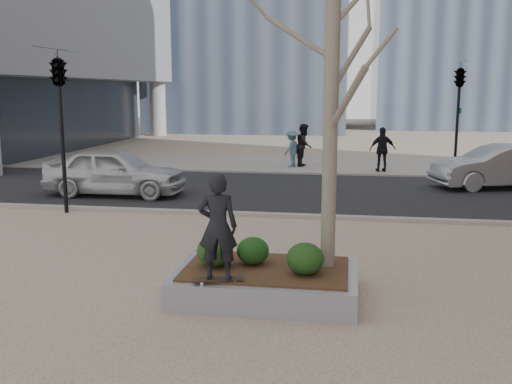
% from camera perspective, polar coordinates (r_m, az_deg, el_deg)
% --- Properties ---
extents(ground, '(120.00, 120.00, 0.00)m').
position_cam_1_polar(ground, '(9.91, -4.80, -9.95)').
color(ground, tan).
rests_on(ground, ground).
extents(street, '(60.00, 8.00, 0.02)m').
position_cam_1_polar(street, '(19.46, 2.36, 0.12)').
color(street, black).
rests_on(street, ground).
extents(far_sidewalk, '(60.00, 6.00, 0.02)m').
position_cam_1_polar(far_sidewalk, '(26.34, 4.21, 2.75)').
color(far_sidewalk, gray).
rests_on(far_sidewalk, ground).
extents(planter, '(3.00, 2.00, 0.45)m').
position_cam_1_polar(planter, '(9.65, 1.02, -9.06)').
color(planter, gray).
rests_on(planter, ground).
extents(planter_mulch, '(2.70, 1.70, 0.04)m').
position_cam_1_polar(planter_mulch, '(9.58, 1.03, -7.67)').
color(planter_mulch, '#382314').
rests_on(planter_mulch, planter).
extents(sycamore_tree, '(2.80, 2.80, 6.60)m').
position_cam_1_polar(sycamore_tree, '(9.33, 7.60, 12.45)').
color(sycamore_tree, gray).
rests_on(sycamore_tree, planter_mulch).
extents(shrub_left, '(0.62, 0.62, 0.52)m').
position_cam_1_polar(shrub_left, '(9.59, -4.13, -5.91)').
color(shrub_left, '#143511').
rests_on(shrub_left, planter_mulch).
extents(shrub_middle, '(0.55, 0.55, 0.47)m').
position_cam_1_polar(shrub_middle, '(9.69, -0.31, -5.90)').
color(shrub_middle, '#163E14').
rests_on(shrub_middle, planter_mulch).
extents(shrub_right, '(0.60, 0.60, 0.51)m').
position_cam_1_polar(shrub_right, '(9.20, 4.94, -6.66)').
color(shrub_right, '#123A14').
rests_on(shrub_right, planter_mulch).
extents(skateboard, '(0.81, 0.40, 0.08)m').
position_cam_1_polar(skateboard, '(8.96, -3.78, -8.86)').
color(skateboard, black).
rests_on(skateboard, planter).
extents(skateboarder, '(0.64, 0.45, 1.66)m').
position_cam_1_polar(skateboarder, '(8.71, -3.85, -3.46)').
color(skateboarder, black).
rests_on(skateboarder, skateboard).
extents(police_car, '(4.55, 1.85, 1.55)m').
position_cam_1_polar(police_car, '(19.07, -13.90, 2.01)').
color(police_car, silver).
rests_on(police_car, street).
extents(car_silver, '(4.80, 2.87, 1.50)m').
position_cam_1_polar(car_silver, '(21.60, 23.08, 2.35)').
color(car_silver, '#9CA0A4').
rests_on(car_silver, street).
extents(pedestrian_a, '(0.79, 0.98, 1.89)m').
position_cam_1_polar(pedestrian_a, '(25.72, 4.84, 4.70)').
color(pedestrian_a, black).
rests_on(pedestrian_a, far_sidewalk).
extents(pedestrian_b, '(1.00, 1.21, 1.62)m').
position_cam_1_polar(pedestrian_b, '(25.43, 3.59, 4.36)').
color(pedestrian_b, slate).
rests_on(pedestrian_b, far_sidewalk).
extents(pedestrian_c, '(1.16, 0.67, 1.86)m').
position_cam_1_polar(pedestrian_c, '(24.43, 12.53, 4.17)').
color(pedestrian_c, black).
rests_on(pedestrian_c, far_sidewalk).
extents(traffic_light_near, '(0.60, 2.48, 4.50)m').
position_cam_1_polar(traffic_light_near, '(16.62, -18.84, 5.65)').
color(traffic_light_near, black).
rests_on(traffic_light_near, ground).
extents(traffic_light_far, '(0.60, 2.48, 4.50)m').
position_cam_1_polar(traffic_light_far, '(24.02, 19.50, 6.84)').
color(traffic_light_far, black).
rests_on(traffic_light_far, ground).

